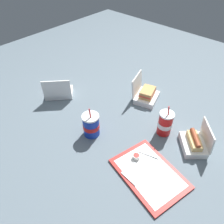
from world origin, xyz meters
TOP-DOWN VIEW (x-y plane):
  - ground_plane at (0.00, 0.00)m, footprint 3.20×3.20m
  - food_tray at (0.40, -0.23)m, footprint 0.42×0.34m
  - ketchup_cup at (0.30, -0.20)m, footprint 0.04×0.04m
  - napkin_stack at (0.35, -0.28)m, footprint 0.11×0.11m
  - plastic_fork at (0.34, -0.14)m, footprint 0.11×0.04m
  - clamshell_hotdog_back at (-0.47, -0.13)m, footprint 0.23×0.24m
  - clamshell_sandwich_front at (0.03, 0.26)m, footprint 0.21×0.22m
  - clamshell_hotdog_right at (0.49, 0.09)m, footprint 0.21×0.22m
  - soda_cup_front at (0.30, 0.07)m, footprint 0.09×0.09m
  - soda_cup_left at (-0.02, -0.23)m, footprint 0.10×0.10m

SIDE VIEW (x-z plane):
  - ground_plane at x=0.00m, z-range 0.00..0.00m
  - food_tray at x=0.40m, z-range 0.00..0.01m
  - napkin_stack at x=0.35m, z-range 0.01..0.02m
  - plastic_fork at x=0.34m, z-range 0.01..0.02m
  - ketchup_cup at x=0.30m, z-range 0.01..0.04m
  - clamshell_hotdog_right at x=0.49m, z-range -0.04..0.12m
  - clamshell_hotdog_back at x=-0.47m, z-range -0.04..0.13m
  - clamshell_sandwich_front at x=0.03m, z-range -0.05..0.14m
  - soda_cup_left at x=-0.02m, z-range -0.03..0.18m
  - soda_cup_front at x=0.30m, z-range -0.03..0.19m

